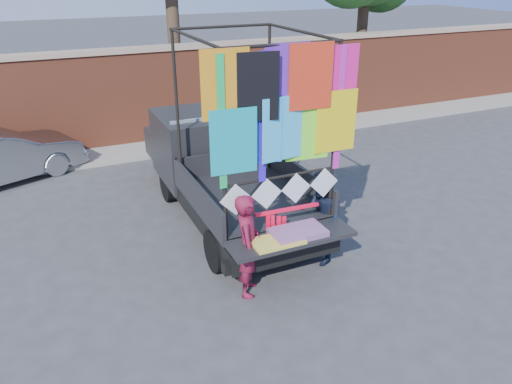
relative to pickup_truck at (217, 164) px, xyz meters
name	(u,v)px	position (x,y,z in m)	size (l,w,h in m)	color
ground	(262,266)	(-0.15, -2.48, -0.92)	(90.00, 90.00, 0.00)	#38383A
brick_wall	(154,95)	(-0.15, 4.52, 0.41)	(30.00, 0.45, 2.61)	brown
curb	(164,147)	(-0.15, 3.82, -0.86)	(30.00, 1.20, 0.12)	gray
pickup_truck	(217,164)	(0.00, 0.00, 0.00)	(2.28, 5.74, 3.61)	black
woman	(248,245)	(-0.63, -3.02, -0.11)	(0.59, 0.39, 1.61)	maroon
man	(321,218)	(0.81, -2.69, -0.12)	(0.77, 0.60, 1.59)	#131B30
streamer_bundle	(280,224)	(-0.02, -2.87, 0.05)	(1.05, 0.11, 0.72)	#FD0D30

